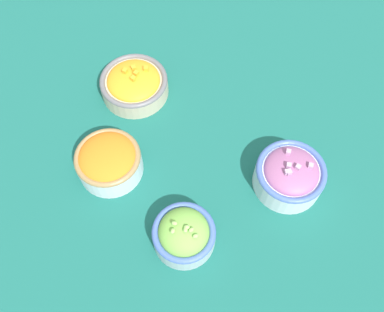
% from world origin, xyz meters
% --- Properties ---
extents(ground_plane, '(3.00, 3.00, 0.00)m').
position_xyz_m(ground_plane, '(0.00, 0.00, 0.00)').
color(ground_plane, '#196056').
extents(bowl_lettuce, '(0.11, 0.11, 0.08)m').
position_xyz_m(bowl_lettuce, '(0.02, -0.16, 0.03)').
color(bowl_lettuce, '#B2C1CC').
rests_on(bowl_lettuce, ground_plane).
extents(bowl_carrots, '(0.13, 0.13, 0.07)m').
position_xyz_m(bowl_carrots, '(-0.15, -0.04, 0.04)').
color(bowl_carrots, silver).
rests_on(bowl_carrots, ground_plane).
extents(bowl_squash, '(0.15, 0.15, 0.06)m').
position_xyz_m(bowl_squash, '(-0.16, 0.15, 0.03)').
color(bowl_squash, beige).
rests_on(bowl_squash, ground_plane).
extents(bowl_red_onion, '(0.13, 0.13, 0.08)m').
position_xyz_m(bowl_red_onion, '(0.19, -0.01, 0.04)').
color(bowl_red_onion, silver).
rests_on(bowl_red_onion, ground_plane).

